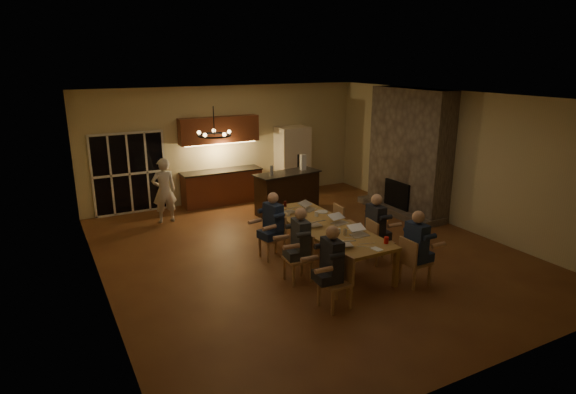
# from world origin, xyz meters

# --- Properties ---
(floor) EXTENTS (9.00, 9.00, 0.00)m
(floor) POSITION_xyz_m (0.00, 0.00, 0.00)
(floor) COLOR brown
(floor) RESTS_ON ground
(back_wall) EXTENTS (8.00, 0.04, 3.20)m
(back_wall) POSITION_xyz_m (0.00, 4.52, 1.60)
(back_wall) COLOR #C9BC8E
(back_wall) RESTS_ON ground
(left_wall) EXTENTS (0.04, 9.00, 3.20)m
(left_wall) POSITION_xyz_m (-4.02, 0.00, 1.60)
(left_wall) COLOR #C9BC8E
(left_wall) RESTS_ON ground
(right_wall) EXTENTS (0.04, 9.00, 3.20)m
(right_wall) POSITION_xyz_m (4.02, 0.00, 1.60)
(right_wall) COLOR #C9BC8E
(right_wall) RESTS_ON ground
(ceiling) EXTENTS (8.00, 9.00, 0.04)m
(ceiling) POSITION_xyz_m (0.00, 0.00, 3.22)
(ceiling) COLOR white
(ceiling) RESTS_ON back_wall
(french_doors) EXTENTS (1.86, 0.08, 2.10)m
(french_doors) POSITION_xyz_m (-2.70, 4.47, 1.05)
(french_doors) COLOR black
(french_doors) RESTS_ON ground
(fireplace) EXTENTS (0.58, 2.50, 3.20)m
(fireplace) POSITION_xyz_m (3.70, 1.20, 1.60)
(fireplace) COLOR #6B6054
(fireplace) RESTS_ON ground
(kitchenette) EXTENTS (2.24, 0.68, 2.40)m
(kitchenette) POSITION_xyz_m (-0.30, 4.20, 1.20)
(kitchenette) COLOR #602B1B
(kitchenette) RESTS_ON ground
(refrigerator) EXTENTS (0.90, 0.68, 2.00)m
(refrigerator) POSITION_xyz_m (1.90, 4.15, 1.00)
(refrigerator) COLOR beige
(refrigerator) RESTS_ON ground
(dining_table) EXTENTS (1.10, 3.25, 0.75)m
(dining_table) POSITION_xyz_m (0.09, -0.52, 0.38)
(dining_table) COLOR #A17940
(dining_table) RESTS_ON ground
(bar_island) EXTENTS (1.82, 0.89, 1.08)m
(bar_island) POSITION_xyz_m (0.89, 2.58, 0.54)
(bar_island) COLOR black
(bar_island) RESTS_ON ground
(chair_left_near) EXTENTS (0.48, 0.48, 0.89)m
(chair_left_near) POSITION_xyz_m (-0.78, -2.20, 0.45)
(chair_left_near) COLOR tan
(chair_left_near) RESTS_ON ground
(chair_left_mid) EXTENTS (0.44, 0.44, 0.89)m
(chair_left_mid) POSITION_xyz_m (-0.83, -1.07, 0.45)
(chair_left_mid) COLOR tan
(chair_left_mid) RESTS_ON ground
(chair_left_far) EXTENTS (0.46, 0.46, 0.89)m
(chair_left_far) POSITION_xyz_m (-0.78, 0.10, 0.45)
(chair_left_far) COLOR tan
(chair_left_far) RESTS_ON ground
(chair_right_near) EXTENTS (0.45, 0.45, 0.89)m
(chair_right_near) POSITION_xyz_m (0.94, -2.18, 0.45)
(chair_right_near) COLOR tan
(chair_right_near) RESTS_ON ground
(chair_right_mid) EXTENTS (0.49, 0.49, 0.89)m
(chair_right_mid) POSITION_xyz_m (1.01, -1.10, 0.45)
(chair_right_mid) COLOR tan
(chair_right_mid) RESTS_ON ground
(chair_right_far) EXTENTS (0.48, 0.48, 0.89)m
(chair_right_far) POSITION_xyz_m (1.01, 0.06, 0.45)
(chair_right_far) COLOR tan
(chair_right_far) RESTS_ON ground
(person_left_near) EXTENTS (0.64, 0.64, 1.38)m
(person_left_near) POSITION_xyz_m (-0.79, -2.11, 0.69)
(person_left_near) COLOR #25272F
(person_left_near) RESTS_ON ground
(person_right_near) EXTENTS (0.60, 0.60, 1.38)m
(person_right_near) POSITION_xyz_m (0.95, -2.16, 0.69)
(person_right_near) COLOR #1D2C48
(person_right_near) RESTS_ON ground
(person_left_mid) EXTENTS (0.66, 0.66, 1.38)m
(person_left_mid) POSITION_xyz_m (-0.76, -1.05, 0.69)
(person_left_mid) COLOR #393F44
(person_left_mid) RESTS_ON ground
(person_right_mid) EXTENTS (0.64, 0.64, 1.38)m
(person_right_mid) POSITION_xyz_m (0.97, -0.98, 0.69)
(person_right_mid) COLOR #25272F
(person_right_mid) RESTS_ON ground
(person_left_far) EXTENTS (0.71, 0.71, 1.38)m
(person_left_far) POSITION_xyz_m (-0.75, 0.08, 0.69)
(person_left_far) COLOR #1D2C48
(person_left_far) RESTS_ON ground
(standing_person) EXTENTS (0.59, 0.39, 1.61)m
(standing_person) POSITION_xyz_m (-2.10, 3.35, 0.80)
(standing_person) COLOR silver
(standing_person) RESTS_ON ground
(chandelier) EXTENTS (0.52, 0.52, 0.03)m
(chandelier) POSITION_xyz_m (-2.25, -0.91, 2.75)
(chandelier) COLOR black
(chandelier) RESTS_ON ceiling
(laptop_a) EXTENTS (0.38, 0.36, 0.23)m
(laptop_a) POSITION_xyz_m (-0.21, -1.58, 0.86)
(laptop_a) COLOR silver
(laptop_a) RESTS_ON dining_table
(laptop_b) EXTENTS (0.33, 0.29, 0.23)m
(laptop_b) POSITION_xyz_m (0.34, -1.31, 0.86)
(laptop_b) COLOR silver
(laptop_b) RESTS_ON dining_table
(laptop_c) EXTENTS (0.33, 0.29, 0.23)m
(laptop_c) POSITION_xyz_m (-0.15, -0.45, 0.86)
(laptop_c) COLOR silver
(laptop_c) RESTS_ON dining_table
(laptop_d) EXTENTS (0.36, 0.33, 0.23)m
(laptop_d) POSITION_xyz_m (0.40, -0.58, 0.86)
(laptop_d) COLOR silver
(laptop_d) RESTS_ON dining_table
(laptop_e) EXTENTS (0.33, 0.29, 0.23)m
(laptop_e) POSITION_xyz_m (-0.17, 0.53, 0.86)
(laptop_e) COLOR silver
(laptop_e) RESTS_ON dining_table
(laptop_f) EXTENTS (0.41, 0.40, 0.23)m
(laptop_f) POSITION_xyz_m (0.32, 0.47, 0.86)
(laptop_f) COLOR silver
(laptop_f) RESTS_ON dining_table
(mug_front) EXTENTS (0.07, 0.07, 0.10)m
(mug_front) POSITION_xyz_m (0.06, -1.05, 0.80)
(mug_front) COLOR silver
(mug_front) RESTS_ON dining_table
(mug_mid) EXTENTS (0.08, 0.08, 0.10)m
(mug_mid) POSITION_xyz_m (0.23, 0.04, 0.80)
(mug_mid) COLOR silver
(mug_mid) RESTS_ON dining_table
(mug_back) EXTENTS (0.08, 0.08, 0.10)m
(mug_back) POSITION_xyz_m (-0.28, 0.32, 0.80)
(mug_back) COLOR silver
(mug_back) RESTS_ON dining_table
(redcup_near) EXTENTS (0.08, 0.08, 0.12)m
(redcup_near) POSITION_xyz_m (0.53, -1.85, 0.81)
(redcup_near) COLOR red
(redcup_near) RESTS_ON dining_table
(redcup_mid) EXTENTS (0.10, 0.10, 0.12)m
(redcup_mid) POSITION_xyz_m (-0.28, -0.20, 0.81)
(redcup_mid) COLOR red
(redcup_mid) RESTS_ON dining_table
(can_silver) EXTENTS (0.06, 0.06, 0.12)m
(can_silver) POSITION_xyz_m (0.11, -1.17, 0.81)
(can_silver) COLOR #B2B2B7
(can_silver) RESTS_ON dining_table
(can_cola) EXTENTS (0.07, 0.07, 0.12)m
(can_cola) POSITION_xyz_m (-0.03, 0.94, 0.81)
(can_cola) COLOR #3F0F0C
(can_cola) RESTS_ON dining_table
(plate_near) EXTENTS (0.24, 0.24, 0.02)m
(plate_near) POSITION_xyz_m (0.43, -1.09, 0.76)
(plate_near) COLOR silver
(plate_near) RESTS_ON dining_table
(plate_left) EXTENTS (0.23, 0.23, 0.02)m
(plate_left) POSITION_xyz_m (-0.20, -1.45, 0.76)
(plate_left) COLOR silver
(plate_left) RESTS_ON dining_table
(plate_far) EXTENTS (0.25, 0.25, 0.02)m
(plate_far) POSITION_xyz_m (0.48, 0.21, 0.76)
(plate_far) COLOR silver
(plate_far) RESTS_ON dining_table
(notepad) EXTENTS (0.16, 0.21, 0.01)m
(notepad) POSITION_xyz_m (0.20, -2.00, 0.76)
(notepad) COLOR white
(notepad) RESTS_ON dining_table
(bar_bottle) EXTENTS (0.08, 0.08, 0.24)m
(bar_bottle) POSITION_xyz_m (0.42, 2.53, 1.20)
(bar_bottle) COLOR #99999E
(bar_bottle) RESTS_ON bar_island
(bar_blender) EXTENTS (0.14, 0.14, 0.41)m
(bar_blender) POSITION_xyz_m (1.40, 2.64, 1.29)
(bar_blender) COLOR silver
(bar_blender) RESTS_ON bar_island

